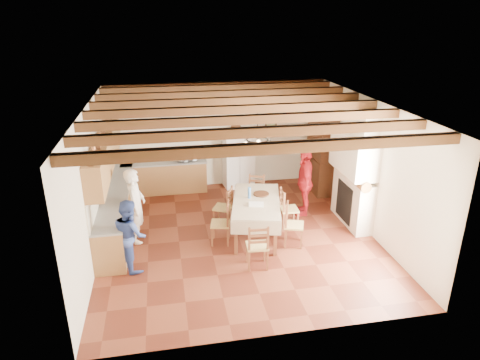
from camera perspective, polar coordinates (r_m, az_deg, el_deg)
name	(u,v)px	position (r m, az deg, el deg)	size (l,w,h in m)	color
floor	(238,237)	(9.79, -0.26, -7.56)	(6.00, 6.50, 0.02)	#501E12
ceiling	(238,104)	(8.73, -0.29, 10.05)	(6.00, 6.50, 0.02)	white
wall_back	(217,135)	(12.22, -3.02, 6.06)	(6.00, 0.02, 3.00)	beige
wall_front	(278,253)	(6.28, 5.13, -9.64)	(6.00, 0.02, 3.00)	beige
wall_left	(92,184)	(9.15, -19.16, -0.52)	(0.02, 6.50, 3.00)	beige
wall_right	(369,166)	(10.10, 16.79, 1.81)	(0.02, 6.50, 3.00)	beige
ceiling_beams	(238,109)	(8.76, -0.29, 9.41)	(6.00, 6.30, 0.16)	#3C270F
lower_cabinets_left	(117,209)	(10.47, -16.05, -3.73)	(0.60, 4.30, 0.86)	brown
lower_cabinets_back	(165,177)	(12.16, -9.98, 0.37)	(2.30, 0.60, 0.86)	brown
countertop_left	(115,191)	(10.30, -16.31, -1.46)	(0.62, 4.30, 0.04)	slate
countertop_back	(164,162)	(12.01, -10.12, 2.37)	(2.34, 0.62, 0.04)	slate
backsplash_left	(101,179)	(10.22, -18.07, 0.09)	(0.03, 4.30, 0.60)	beige
backsplash_back	(163,148)	(12.18, -10.24, 4.22)	(2.30, 0.03, 0.60)	beige
upper_cabinets	(105,152)	(9.99, -17.59, 3.63)	(0.35, 4.20, 0.70)	brown
fireplace	(353,168)	(10.18, 14.77, 1.57)	(0.56, 1.60, 2.80)	beige
wall_picture	(271,120)	(12.40, 4.15, 7.92)	(0.34, 0.03, 0.42)	#312114
refrigerator	(238,158)	(12.31, -0.30, 2.97)	(0.83, 0.69, 1.67)	white
hutch	(321,153)	(12.07, 10.74, 3.51)	(0.51, 1.21, 2.19)	#341A0F
dining_table	(256,204)	(9.51, 2.19, -3.17)	(1.43, 2.15, 0.86)	beige
chandelier	(257,140)	(9.00, 2.32, 5.39)	(0.47, 0.47, 0.03)	black
chair_left_near	(220,223)	(9.33, -2.65, -5.72)	(0.42, 0.40, 0.96)	brown
chair_left_far	(223,207)	(10.07, -2.30, -3.58)	(0.42, 0.40, 0.96)	brown
chair_right_near	(294,224)	(9.33, 7.24, -5.89)	(0.42, 0.40, 0.96)	brown
chair_right_far	(289,208)	(10.05, 6.56, -3.77)	(0.42, 0.40, 0.96)	brown
chair_end_near	(257,245)	(8.49, 2.30, -8.65)	(0.42, 0.40, 0.96)	brown
chair_end_far	(256,195)	(10.72, 2.10, -1.96)	(0.42, 0.40, 0.96)	brown
person_man	(136,206)	(9.53, -13.72, -3.35)	(0.61, 0.40, 1.68)	white
person_woman_blue	(130,235)	(8.60, -14.44, -7.08)	(0.71, 0.55, 1.45)	#334990
person_woman_red	(305,182)	(10.63, 8.61, -0.23)	(1.00, 0.42, 1.71)	#A9171D
microwave	(186,155)	(11.97, -7.19, 3.35)	(0.56, 0.38, 0.31)	silver
fridge_vase	(236,125)	(12.03, -0.57, 7.37)	(0.27, 0.27, 0.29)	#341A0F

